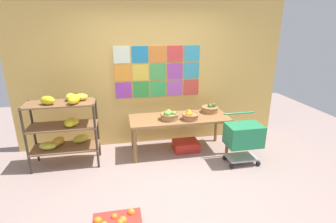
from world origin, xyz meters
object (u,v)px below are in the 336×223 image
(fruit_basket_right, at_px, (210,108))
(shopping_cart, at_px, (243,137))
(display_table, at_px, (179,121))
(produce_crate_under_table, at_px, (186,145))
(banana_shelf_unit, at_px, (65,124))
(fruit_basket_centre, at_px, (169,115))
(fruit_basket_back_left, at_px, (190,115))

(fruit_basket_right, height_order, shopping_cart, fruit_basket_right)
(fruit_basket_right, xyz_separation_m, shopping_cart, (0.30, -0.78, -0.26))
(display_table, relative_size, produce_crate_under_table, 3.85)
(produce_crate_under_table, relative_size, shopping_cart, 0.55)
(banana_shelf_unit, relative_size, display_table, 0.69)
(fruit_basket_centre, distance_m, produce_crate_under_table, 0.73)
(fruit_basket_right, height_order, produce_crate_under_table, fruit_basket_right)
(shopping_cart, bearing_deg, fruit_basket_centre, 151.26)
(display_table, bearing_deg, fruit_basket_centre, -157.31)
(fruit_basket_right, xyz_separation_m, fruit_basket_centre, (-0.82, -0.24, 0.00))
(produce_crate_under_table, height_order, shopping_cart, shopping_cart)
(fruit_basket_centre, bearing_deg, fruit_basket_back_left, -11.15)
(banana_shelf_unit, xyz_separation_m, fruit_basket_right, (2.51, 0.26, 0.02))
(banana_shelf_unit, bearing_deg, fruit_basket_centre, 0.68)
(fruit_basket_back_left, distance_m, fruit_basket_centre, 0.35)
(display_table, bearing_deg, fruit_basket_back_left, -45.19)
(fruit_basket_right, xyz_separation_m, produce_crate_under_table, (-0.49, -0.14, -0.65))
(fruit_basket_back_left, relative_size, fruit_basket_centre, 0.95)
(banana_shelf_unit, height_order, fruit_basket_centre, banana_shelf_unit)
(banana_shelf_unit, height_order, fruit_basket_right, banana_shelf_unit)
(fruit_basket_right, relative_size, fruit_basket_centre, 1.00)
(fruit_basket_right, xyz_separation_m, fruit_basket_back_left, (-0.47, -0.31, -0.00))
(display_table, height_order, fruit_basket_back_left, fruit_basket_back_left)
(display_table, bearing_deg, fruit_basket_right, 14.13)
(fruit_basket_right, distance_m, fruit_basket_centre, 0.86)
(produce_crate_under_table, bearing_deg, shopping_cart, -38.70)
(banana_shelf_unit, distance_m, display_table, 1.89)
(fruit_basket_centre, bearing_deg, display_table, 22.69)
(fruit_basket_right, bearing_deg, display_table, -165.87)
(banana_shelf_unit, xyz_separation_m, display_table, (1.88, 0.10, -0.13))
(fruit_basket_right, height_order, fruit_basket_centre, fruit_basket_right)
(banana_shelf_unit, relative_size, fruit_basket_back_left, 4.05)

